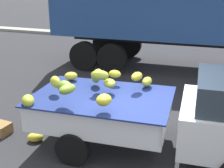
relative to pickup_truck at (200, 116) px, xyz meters
name	(u,v)px	position (x,y,z in m)	size (l,w,h in m)	color
ground	(139,156)	(-1.04, -0.33, -0.89)	(220.00, 220.00, 0.00)	#28282B
curb_strip	(196,42)	(-1.04, 10.90, -0.81)	(80.00, 0.80, 0.16)	gray
pickup_truck	(200,116)	(0.00, 0.00, 0.00)	(4.98, 2.22, 1.70)	white
semi_trailer	(221,1)	(0.03, 5.96, 1.65)	(12.10, 3.10, 3.95)	navy
fallen_banana_bunch_near_tailgate	(35,137)	(-3.29, -0.54, -0.79)	(0.34, 0.26, 0.19)	gold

